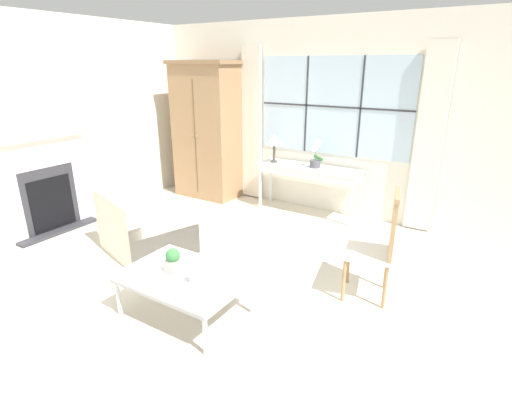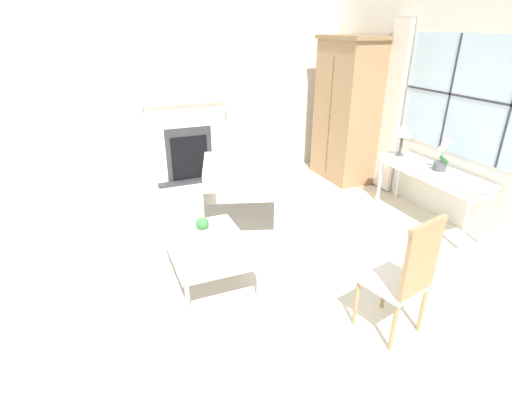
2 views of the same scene
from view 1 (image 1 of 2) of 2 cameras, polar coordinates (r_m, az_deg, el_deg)
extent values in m
plane|color=beige|center=(4.05, -7.14, -12.61)|extent=(14.00, 14.00, 0.00)
cube|color=silver|center=(6.09, 10.91, 12.45)|extent=(7.20, 0.06, 2.80)
cube|color=silver|center=(6.04, 10.91, 14.23)|extent=(2.30, 0.01, 1.38)
cube|color=#2D2D33|center=(6.20, 7.23, 14.57)|extent=(0.02, 0.02, 1.38)
cube|color=#2D2D33|center=(5.89, 14.72, 13.81)|extent=(0.02, 0.02, 1.38)
cube|color=#2D2D33|center=(6.03, 10.89, 14.23)|extent=(2.30, 0.02, 0.02)
cube|color=silver|center=(6.66, -0.60, 12.01)|extent=(0.34, 0.06, 2.43)
cube|color=silver|center=(5.69, 23.45, 8.96)|extent=(0.34, 0.06, 2.43)
cube|color=silver|center=(6.19, -26.72, 10.82)|extent=(0.06, 7.20, 2.80)
cube|color=#2D2D33|center=(6.17, -26.67, -2.60)|extent=(0.34, 1.11, 0.04)
cube|color=silver|center=(6.05, -27.97, 2.97)|extent=(0.18, 1.24, 1.27)
cube|color=silver|center=(5.89, -28.87, 9.02)|extent=(0.24, 1.32, 0.04)
cube|color=black|center=(6.03, -27.14, 0.78)|extent=(0.02, 0.59, 0.70)
cube|color=#2D2D33|center=(6.01, -27.26, 1.33)|extent=(0.01, 0.75, 0.86)
cube|color=silver|center=(5.93, -30.04, 12.95)|extent=(0.04, 1.09, 0.82)
cube|color=silver|center=(5.91, -29.94, 12.95)|extent=(0.01, 1.01, 0.74)
cube|color=#93704C|center=(6.85, -7.01, 10.80)|extent=(1.04, 0.61, 2.17)
cube|color=olive|center=(6.76, -7.43, 20.16)|extent=(1.12, 0.67, 0.06)
cube|color=brown|center=(6.62, -8.69, 10.02)|extent=(0.01, 0.01, 1.82)
sphere|color=#997F4C|center=(6.64, -9.08, 10.41)|extent=(0.03, 0.03, 0.03)
sphere|color=#997F4C|center=(6.58, -8.41, 10.35)|extent=(0.03, 0.03, 0.03)
cube|color=silver|center=(6.03, 7.61, 5.98)|extent=(1.58, 0.42, 0.03)
cube|color=silver|center=(6.04, 7.58, 5.38)|extent=(1.52, 0.40, 0.10)
cylinder|color=silver|center=(6.32, 0.60, 3.36)|extent=(0.04, 0.04, 0.71)
cylinder|color=silver|center=(5.71, 13.55, 0.94)|extent=(0.04, 0.04, 0.71)
cylinder|color=silver|center=(6.60, 2.15, 4.07)|extent=(0.04, 0.04, 0.71)
cylinder|color=silver|center=(6.02, 14.63, 1.83)|extent=(0.04, 0.04, 0.71)
cylinder|color=#4C4742|center=(6.24, 2.58, 6.87)|extent=(0.11, 0.11, 0.02)
cylinder|color=#4C4742|center=(6.21, 2.60, 8.12)|extent=(0.04, 0.04, 0.25)
cone|color=white|center=(6.17, 2.63, 9.99)|extent=(0.26, 0.26, 0.16)
cylinder|color=#4C4C51|center=(5.96, 8.44, 6.47)|extent=(0.15, 0.15, 0.11)
cylinder|color=#38753D|center=(5.92, 8.53, 8.34)|extent=(0.01, 0.01, 0.29)
cube|color=#38753D|center=(5.92, 8.90, 7.30)|extent=(0.15, 0.02, 0.09)
sphere|color=white|center=(5.93, 8.34, 8.52)|extent=(0.09, 0.09, 0.09)
sphere|color=white|center=(5.91, 8.61, 8.98)|extent=(0.09, 0.09, 0.09)
sphere|color=white|center=(5.89, 8.88, 9.44)|extent=(0.09, 0.09, 0.09)
cube|color=beige|center=(5.10, -15.16, -3.52)|extent=(1.20, 1.12, 0.39)
cube|color=beige|center=(4.84, -19.31, -0.45)|extent=(0.98, 0.45, 0.37)
cube|color=beige|center=(5.41, -17.03, -1.53)|extent=(0.45, 0.89, 0.53)
cube|color=beige|center=(4.75, -13.18, -4.23)|extent=(0.45, 0.89, 0.53)
cube|color=white|center=(4.02, 15.70, -5.97)|extent=(0.53, 0.53, 0.03)
cube|color=#9E7A51|center=(3.90, 19.03, -2.32)|extent=(0.13, 0.40, 0.57)
cube|color=#9E7A51|center=(3.80, 19.55, 1.95)|extent=(0.14, 0.43, 0.05)
cylinder|color=#9E7A51|center=(3.97, 12.41, -9.89)|extent=(0.04, 0.04, 0.45)
cylinder|color=#9E7A51|center=(4.30, 13.05, -7.45)|extent=(0.04, 0.04, 0.45)
cylinder|color=#9E7A51|center=(3.96, 17.95, -10.54)|extent=(0.04, 0.04, 0.45)
cylinder|color=#9E7A51|center=(4.30, 18.13, -8.04)|extent=(0.04, 0.04, 0.45)
cube|color=silver|center=(3.66, -10.25, -9.23)|extent=(1.11, 0.78, 0.03)
cube|color=#B1B3B8|center=(3.68, -10.21, -9.67)|extent=(1.09, 0.76, 0.04)
cylinder|color=silver|center=(3.90, -19.07, -11.64)|extent=(0.04, 0.04, 0.39)
cylinder|color=silver|center=(3.28, -7.28, -17.25)|extent=(0.04, 0.04, 0.39)
cylinder|color=silver|center=(4.28, -12.09, -7.93)|extent=(0.04, 0.04, 0.39)
cylinder|color=silver|center=(3.73, -0.58, -12.02)|extent=(0.04, 0.04, 0.39)
cube|color=#BCB7AD|center=(3.69, -11.69, -7.87)|extent=(0.13, 0.13, 0.12)
sphere|color=#38753D|center=(3.64, -11.80, -6.44)|extent=(0.13, 0.13, 0.13)
cylinder|color=silver|center=(3.50, -8.87, -10.27)|extent=(0.10, 0.10, 0.01)
cylinder|color=silver|center=(3.47, -8.93, -9.24)|extent=(0.07, 0.07, 0.13)
cylinder|color=black|center=(3.43, -9.00, -8.19)|extent=(0.00, 0.00, 0.01)
camera|label=2|loc=(1.86, 73.41, 12.30)|focal=28.00mm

